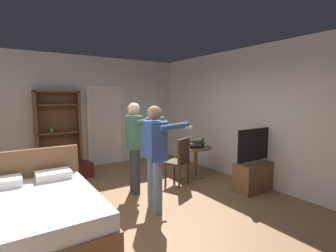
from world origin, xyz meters
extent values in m
plane|color=olive|center=(0.00, 0.00, 0.00)|extent=(6.75, 6.75, 0.00)
cube|color=silver|center=(0.00, 3.13, 1.44)|extent=(5.33, 0.12, 2.89)
cube|color=silver|center=(2.60, 0.00, 1.44)|extent=(0.12, 6.38, 2.89)
cube|color=white|center=(0.01, 3.05, 1.02)|extent=(0.08, 0.08, 2.05)
cube|color=white|center=(0.86, 3.05, 1.02)|extent=(0.08, 0.08, 2.05)
cube|color=white|center=(0.43, 3.05, 2.09)|extent=(0.93, 0.08, 0.08)
cube|color=brown|center=(-1.59, -0.08, 0.17)|extent=(1.54, 2.00, 0.35)
cube|color=white|center=(-1.59, -0.08, 0.46)|extent=(1.48, 1.94, 0.22)
cube|color=brown|center=(-1.59, 0.88, 0.51)|extent=(1.54, 0.08, 1.02)
cube|color=white|center=(-1.93, 0.62, 0.63)|extent=(0.50, 0.34, 0.12)
cube|color=white|center=(-1.25, 0.62, 0.63)|extent=(0.50, 0.34, 0.12)
cube|color=brown|center=(-1.24, 2.87, 0.99)|extent=(0.06, 0.32, 1.99)
cube|color=brown|center=(-0.29, 2.87, 0.99)|extent=(0.06, 0.32, 1.99)
cube|color=brown|center=(-0.77, 2.87, 1.97)|extent=(1.02, 0.32, 0.04)
cube|color=brown|center=(-0.77, 3.02, 0.99)|extent=(1.02, 0.02, 1.99)
cube|color=brown|center=(-0.77, 2.87, 0.33)|extent=(0.96, 0.32, 0.03)
cube|color=brown|center=(-0.77, 2.87, 0.99)|extent=(0.96, 0.32, 0.03)
cylinder|color=green|center=(-0.91, 2.87, 1.06)|extent=(0.06, 0.06, 0.11)
cube|color=brown|center=(-0.77, 2.87, 1.65)|extent=(0.96, 0.32, 0.03)
cube|color=brown|center=(2.24, -0.46, 0.28)|extent=(0.90, 0.40, 0.56)
cube|color=black|center=(2.24, -0.48, 0.93)|extent=(1.07, 0.05, 0.62)
cube|color=#215994|center=(2.24, -0.45, 0.93)|extent=(1.01, 0.01, 0.56)
cylinder|color=brown|center=(1.80, 0.84, 0.33)|extent=(0.08, 0.08, 0.67)
cylinder|color=brown|center=(1.80, 0.84, 0.01)|extent=(0.43, 0.43, 0.03)
cylinder|color=brown|center=(1.80, 0.84, 0.68)|extent=(0.72, 0.72, 0.03)
cube|color=black|center=(1.77, 0.84, 0.71)|extent=(0.37, 0.30, 0.02)
cube|color=black|center=(1.73, 0.73, 0.82)|extent=(0.36, 0.28, 0.05)
cube|color=navy|center=(1.73, 0.73, 0.82)|extent=(0.33, 0.25, 0.04)
cylinder|color=#2F5221|center=(1.94, 0.76, 0.79)|extent=(0.06, 0.06, 0.18)
cylinder|color=#2F5221|center=(1.94, 0.76, 0.90)|extent=(0.03, 0.03, 0.05)
cylinder|color=#4C331E|center=(1.24, 0.90, 0.23)|extent=(0.04, 0.04, 0.45)
cylinder|color=#4C331E|center=(0.92, 0.77, 0.23)|extent=(0.04, 0.04, 0.45)
cylinder|color=#4C331E|center=(1.37, 0.59, 0.23)|extent=(0.04, 0.04, 0.45)
cylinder|color=#4C331E|center=(1.05, 0.46, 0.23)|extent=(0.04, 0.04, 0.45)
cube|color=#4C331E|center=(1.15, 0.68, 0.47)|extent=(0.55, 0.55, 0.04)
cube|color=#4C331E|center=(1.21, 0.52, 0.74)|extent=(0.40, 0.20, 0.50)
cylinder|color=slate|center=(0.16, 0.00, 0.43)|extent=(0.15, 0.15, 0.85)
cylinder|color=slate|center=(0.11, -0.26, 0.43)|extent=(0.15, 0.15, 0.85)
cube|color=#334C8C|center=(0.13, -0.13, 1.16)|extent=(0.34, 0.51, 0.60)
sphere|color=#936B4C|center=(0.13, -0.13, 1.59)|extent=(0.23, 0.23, 0.23)
cylinder|color=#334C8C|center=(0.27, 0.11, 1.27)|extent=(0.34, 0.15, 0.49)
cylinder|color=#334C8C|center=(0.31, -0.43, 1.39)|extent=(0.47, 0.17, 0.13)
cube|color=white|center=(0.53, -0.50, 1.37)|extent=(0.12, 0.06, 0.04)
cylinder|color=#333338|center=(0.22, 0.85, 0.43)|extent=(0.15, 0.15, 0.87)
cylinder|color=#333338|center=(0.17, 0.63, 0.43)|extent=(0.15, 0.15, 0.87)
cube|color=#3F664C|center=(0.20, 0.74, 1.18)|extent=(0.34, 0.44, 0.62)
sphere|color=#D8AD8C|center=(0.20, 0.74, 1.61)|extent=(0.24, 0.24, 0.24)
cylinder|color=#3F664C|center=(0.34, 0.93, 1.29)|extent=(0.35, 0.17, 0.50)
cylinder|color=#3F664C|center=(0.40, 0.47, 1.41)|extent=(0.53, 0.21, 0.14)
cube|color=white|center=(0.65, 0.38, 1.38)|extent=(0.13, 0.06, 0.04)
cube|color=#4C1919|center=(-0.47, 2.23, 0.17)|extent=(0.59, 0.50, 0.34)
camera|label=1|loc=(-1.87, -3.54, 1.83)|focal=26.95mm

